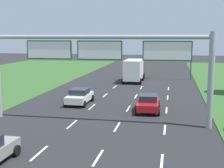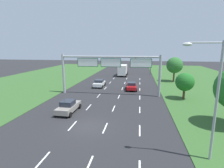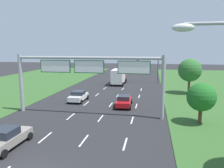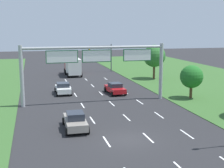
{
  "view_description": "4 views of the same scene",
  "coord_description": "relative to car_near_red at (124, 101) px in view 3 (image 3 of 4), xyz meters",
  "views": [
    {
      "loc": [
        5.66,
        -10.02,
        6.71
      ],
      "look_at": [
        0.7,
        15.42,
        2.67
      ],
      "focal_mm": 50.0,
      "sensor_mm": 36.0,
      "label": 1
    },
    {
      "loc": [
        5.02,
        -16.28,
        7.98
      ],
      "look_at": [
        0.62,
        11.73,
        2.19
      ],
      "focal_mm": 28.0,
      "sensor_mm": 36.0,
      "label": 2
    },
    {
      "loc": [
        7.27,
        -10.59,
        7.67
      ],
      "look_at": [
        2.3,
        15.93,
        3.23
      ],
      "focal_mm": 35.0,
      "sensor_mm": 36.0,
      "label": 3
    },
    {
      "loc": [
        -7.2,
        -22.85,
        8.92
      ],
      "look_at": [
        1.64,
        11.45,
        2.47
      ],
      "focal_mm": 50.0,
      "sensor_mm": 36.0,
      "label": 4
    }
  ],
  "objects": [
    {
      "name": "box_truck",
      "position": [
        -3.46,
        17.97,
        1.0
      ],
      "size": [
        2.71,
        7.35,
        3.25
      ],
      "rotation": [
        0.0,
        0.0,
        0.0
      ],
      "color": "#B21E19",
      "rests_on": "ground_plane"
    },
    {
      "name": "sign_gantry",
      "position": [
        -3.46,
        -4.36,
        4.24
      ],
      "size": [
        17.24,
        0.44,
        7.0
      ],
      "color": "#9EA0A5",
      "rests_on": "ground_plane"
    },
    {
      "name": "lane_dashes_inner_right",
      "position": [
        -1.86,
        -11.43,
        -0.74
      ],
      "size": [
        0.14,
        50.4,
        0.01
      ],
      "color": "white",
      "rests_on": "ground_plane"
    },
    {
      "name": "car_lead_silver",
      "position": [
        -6.9,
        1.66,
        0.03
      ],
      "size": [
        2.11,
        4.13,
        1.52
      ],
      "rotation": [
        0.0,
        0.0,
        -0.0
      ],
      "color": "white",
      "rests_on": "ground_plane"
    },
    {
      "name": "lane_dashes_inner_left",
      "position": [
        -5.36,
        -11.43,
        -0.74
      ],
      "size": [
        0.14,
        50.4,
        0.01
      ],
      "color": "white",
      "rests_on": "ground_plane"
    },
    {
      "name": "lane_dashes_slip",
      "position": [
        1.64,
        -11.43,
        -0.74
      ],
      "size": [
        0.14,
        50.4,
        0.01
      ],
      "color": "white",
      "rests_on": "ground_plane"
    },
    {
      "name": "car_near_red",
      "position": [
        0.0,
        0.0,
        0.0
      ],
      "size": [
        2.28,
        4.39,
        1.48
      ],
      "rotation": [
        0.0,
        0.0,
        0.05
      ],
      "color": "red",
      "rests_on": "ground_plane"
    },
    {
      "name": "car_mid_lane",
      "position": [
        -7.34,
        -13.73,
        0.02
      ],
      "size": [
        2.09,
        4.36,
        1.57
      ],
      "rotation": [
        0.0,
        0.0,
        -0.02
      ],
      "color": "gray",
      "rests_on": "ground_plane"
    },
    {
      "name": "roadside_tree_mid",
      "position": [
        8.55,
        -5.28,
        2.06
      ],
      "size": [
        2.89,
        2.89,
        4.26
      ],
      "color": "#513823",
      "rests_on": "ground_plane"
    },
    {
      "name": "roadside_tree_far",
      "position": [
        9.77,
        10.15,
        3.28
      ],
      "size": [
        3.85,
        3.85,
        5.97
      ],
      "color": "#513823",
      "rests_on": "ground_plane"
    },
    {
      "name": "traffic_light_mast",
      "position": [
        2.84,
        20.85,
        3.12
      ],
      "size": [
        4.76,
        0.49,
        5.6
      ],
      "color": "#47494F",
      "rests_on": "ground_plane"
    }
  ]
}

